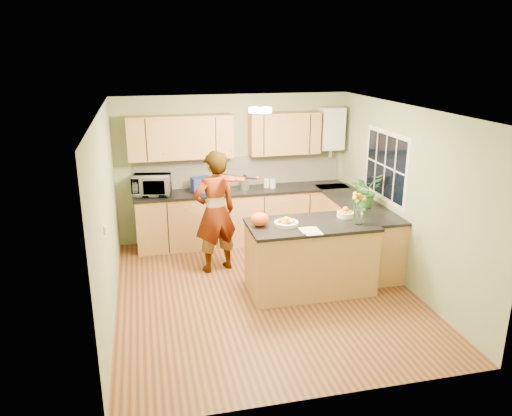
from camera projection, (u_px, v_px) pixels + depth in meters
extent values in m
plane|color=#512A17|center=(265.00, 292.00, 6.91)|extent=(4.50, 4.50, 0.00)
cube|color=white|center=(266.00, 110.00, 6.15)|extent=(4.00, 4.50, 0.02)
cube|color=gray|center=(234.00, 168.00, 8.62)|extent=(4.00, 0.02, 2.50)
cube|color=gray|center=(327.00, 280.00, 4.44)|extent=(4.00, 0.02, 2.50)
cube|color=gray|center=(107.00, 217.00, 6.10)|extent=(0.02, 4.50, 2.50)
cube|color=gray|center=(404.00, 196.00, 6.96)|extent=(0.02, 4.50, 2.50)
cube|color=#A37041|center=(243.00, 217.00, 8.60)|extent=(3.60, 0.60, 0.90)
cube|color=black|center=(243.00, 191.00, 8.45)|extent=(3.64, 0.62, 0.04)
cube|color=#A37041|center=(356.00, 231.00, 7.93)|extent=(0.60, 2.20, 0.90)
cube|color=black|center=(357.00, 203.00, 7.78)|extent=(0.62, 2.24, 0.04)
cube|color=silver|center=(240.00, 171.00, 8.64)|extent=(3.60, 0.02, 0.52)
cube|color=#A37041|center=(181.00, 137.00, 8.08)|extent=(1.70, 0.34, 0.70)
cube|color=#A37041|center=(284.00, 133.00, 8.46)|extent=(1.20, 0.34, 0.70)
cube|color=silver|center=(331.00, 128.00, 8.64)|extent=(0.40, 0.30, 0.72)
cylinder|color=silver|center=(330.00, 151.00, 8.76)|extent=(0.06, 0.06, 0.20)
cube|color=silver|center=(385.00, 166.00, 7.42)|extent=(0.01, 1.30, 1.05)
cube|color=black|center=(385.00, 166.00, 7.42)|extent=(0.01, 1.18, 0.92)
cube|color=silver|center=(105.00, 230.00, 5.53)|extent=(0.02, 0.09, 0.09)
cylinder|color=#FFEABF|center=(260.00, 110.00, 6.44)|extent=(0.30, 0.30, 0.06)
cylinder|color=silver|center=(260.00, 108.00, 6.43)|extent=(0.10, 0.10, 0.02)
cube|color=#A37041|center=(310.00, 258.00, 6.85)|extent=(1.67, 0.83, 0.94)
cube|color=black|center=(311.00, 225.00, 6.70)|extent=(1.71, 0.88, 0.04)
cylinder|color=beige|center=(286.00, 223.00, 6.61)|extent=(0.32, 0.32, 0.05)
cylinder|color=beige|center=(345.00, 214.00, 6.94)|extent=(0.24, 0.24, 0.07)
cylinder|color=silver|center=(359.00, 217.00, 6.62)|extent=(0.11, 0.11, 0.22)
ellipsoid|color=#F75214|center=(260.00, 219.00, 6.56)|extent=(0.26, 0.23, 0.18)
cube|color=white|center=(312.00, 231.00, 6.39)|extent=(0.22, 0.30, 0.01)
imported|color=tan|center=(215.00, 212.00, 7.34)|extent=(0.77, 0.61, 1.84)
imported|color=silver|center=(152.00, 185.00, 8.09)|extent=(0.66, 0.50, 0.33)
cube|color=navy|center=(201.00, 185.00, 8.27)|extent=(0.35, 0.28, 0.25)
cylinder|color=silver|center=(245.00, 183.00, 8.40)|extent=(0.16, 0.16, 0.22)
sphere|color=black|center=(244.00, 175.00, 8.36)|extent=(0.08, 0.08, 0.08)
cylinder|color=beige|center=(267.00, 183.00, 8.56)|extent=(0.13, 0.13, 0.15)
cylinder|color=silver|center=(273.00, 183.00, 8.52)|extent=(0.10, 0.10, 0.16)
imported|color=#337226|center=(366.00, 190.00, 7.46)|extent=(0.56, 0.52, 0.52)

